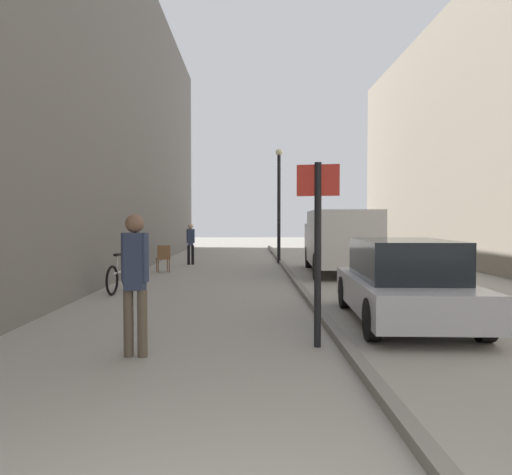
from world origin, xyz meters
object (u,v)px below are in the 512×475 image
object	(u,v)px
street_sign_post	(318,238)
lamp_post	(279,198)
delivery_van	(340,239)
cafe_chair_near_window	(163,257)
bicycle_leaning	(120,277)
pedestrian_main_foreground	(135,275)
parked_car	(403,282)
pedestrian_mid_block	(191,241)

from	to	relation	value
street_sign_post	lamp_post	size ratio (longest dim) A/B	0.55
delivery_van	cafe_chair_near_window	bearing A→B (deg)	-179.79
lamp_post	bicycle_leaning	bearing A→B (deg)	-117.70
pedestrian_main_foreground	street_sign_post	size ratio (longest dim) A/B	0.72
lamp_post	cafe_chair_near_window	size ratio (longest dim) A/B	5.06
pedestrian_main_foreground	bicycle_leaning	size ratio (longest dim) A/B	1.06
bicycle_leaning	street_sign_post	bearing A→B (deg)	-46.08
parked_car	bicycle_leaning	world-z (taller)	parked_car
lamp_post	cafe_chair_near_window	world-z (taller)	lamp_post
delivery_van	bicycle_leaning	distance (m)	7.78
delivery_van	street_sign_post	size ratio (longest dim) A/B	2.16
delivery_van	parked_car	world-z (taller)	delivery_van
pedestrian_main_foreground	parked_car	size ratio (longest dim) A/B	0.44
bicycle_leaning	cafe_chair_near_window	world-z (taller)	bicycle_leaning
bicycle_leaning	cafe_chair_near_window	distance (m)	4.83
street_sign_post	bicycle_leaning	distance (m)	6.97
street_sign_post	lamp_post	world-z (taller)	lamp_post
delivery_van	cafe_chair_near_window	xyz separation A→B (m)	(-6.02, 0.29, -0.61)
pedestrian_mid_block	bicycle_leaning	world-z (taller)	pedestrian_mid_block
delivery_van	street_sign_post	bearing A→B (deg)	-98.94
pedestrian_mid_block	parked_car	xyz separation A→B (m)	(5.07, -11.64, -0.25)
parked_car	cafe_chair_near_window	xyz separation A→B (m)	(-5.66, 8.56, -0.17)
street_sign_post	bicycle_leaning	bearing A→B (deg)	-38.40
parked_car	street_sign_post	distance (m)	2.59
parked_car	lamp_post	world-z (taller)	lamp_post
pedestrian_mid_block	delivery_van	world-z (taller)	delivery_van
bicycle_leaning	pedestrian_mid_block	bearing A→B (deg)	90.51
bicycle_leaning	cafe_chair_near_window	bearing A→B (deg)	93.54
street_sign_post	bicycle_leaning	world-z (taller)	street_sign_post
delivery_van	street_sign_post	distance (m)	10.22
pedestrian_main_foreground	street_sign_post	world-z (taller)	street_sign_post
bicycle_leaning	pedestrian_main_foreground	bearing A→B (deg)	-67.36
parked_car	cafe_chair_near_window	distance (m)	10.26
pedestrian_mid_block	lamp_post	distance (m)	4.06
lamp_post	delivery_van	bearing A→B (deg)	-65.11
pedestrian_mid_block	delivery_van	size ratio (longest dim) A/B	0.29
lamp_post	cafe_chair_near_window	xyz separation A→B (m)	(-4.19, -3.65, -2.18)
street_sign_post	cafe_chair_near_window	xyz separation A→B (m)	(-3.91, 10.28, -1.00)
pedestrian_main_foreground	street_sign_post	distance (m)	2.55
pedestrian_mid_block	parked_car	bearing A→B (deg)	-71.47
pedestrian_mid_block	parked_car	distance (m)	12.70
parked_car	street_sign_post	size ratio (longest dim) A/B	1.65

